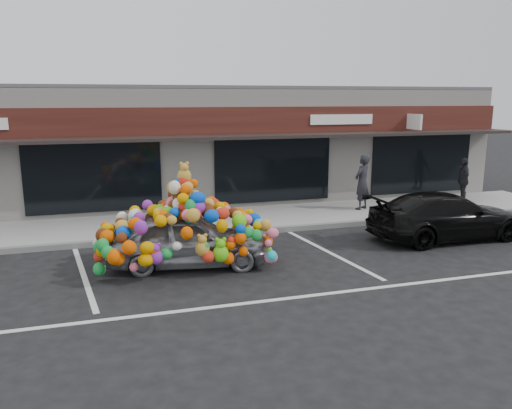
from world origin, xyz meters
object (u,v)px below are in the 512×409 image
object	(u,v)px
toy_car	(187,233)
pedestrian_c	(463,180)
black_sedan	(447,216)
pedestrian_a	(362,182)

from	to	relation	value
toy_car	pedestrian_c	bearing A→B (deg)	-61.89
toy_car	pedestrian_c	size ratio (longest dim) A/B	2.62
toy_car	black_sedan	world-z (taller)	toy_car
black_sedan	pedestrian_c	size ratio (longest dim) A/B	2.77
black_sedan	pedestrian_a	distance (m)	3.62
toy_car	pedestrian_a	bearing A→B (deg)	-51.76
pedestrian_a	black_sedan	bearing A→B (deg)	70.32
pedestrian_c	pedestrian_a	bearing A→B (deg)	-67.56
pedestrian_a	pedestrian_c	world-z (taller)	pedestrian_a
toy_car	pedestrian_c	distance (m)	11.33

